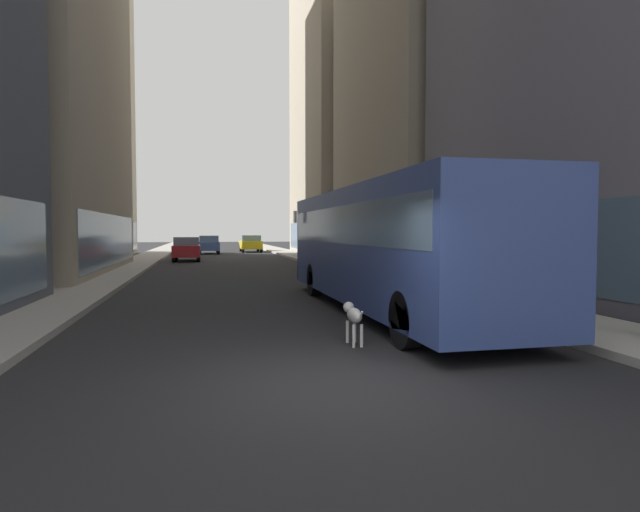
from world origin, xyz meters
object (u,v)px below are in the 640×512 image
car_blue_hatchback (209,244)px  car_red_coupe (187,249)px  car_yellow_taxi (251,243)px  pedestrian_with_handbag (501,268)px  transit_bus (387,241)px  dalmatian_dog (353,316)px

car_blue_hatchback → car_red_coupe: (-1.60, -11.66, -0.00)m
car_blue_hatchback → car_yellow_taxi: bearing=35.9°
car_yellow_taxi → pedestrian_with_handbag: size_ratio=2.35×
car_yellow_taxi → transit_bus: bearing=-90.0°
car_yellow_taxi → dalmatian_dog: size_ratio=4.13×
car_red_coupe → car_yellow_taxi: (5.60, 14.56, -0.00)m
car_red_coupe → dalmatian_dog: size_ratio=4.54×
dalmatian_dog → car_red_coupe: bearing=97.5°
car_red_coupe → pedestrian_with_handbag: pedestrian_with_handbag is taller
dalmatian_dog → pedestrian_with_handbag: bearing=37.0°
car_red_coupe → car_blue_hatchback: bearing=82.2°
car_yellow_taxi → car_blue_hatchback: bearing=-144.1°
car_blue_hatchback → dalmatian_dog: size_ratio=4.89×
transit_bus → car_blue_hatchback: size_ratio=2.45×
transit_bus → car_blue_hatchback: bearing=96.3°
car_yellow_taxi → dalmatian_dog: bearing=-92.6°
car_blue_hatchback → car_yellow_taxi: same height
car_red_coupe → car_yellow_taxi: 15.60m
car_blue_hatchback → car_red_coupe: size_ratio=1.08×
dalmatian_dog → car_blue_hatchback: bearing=93.0°
transit_bus → car_red_coupe: (-5.60, 24.45, -0.96)m
car_red_coupe → car_yellow_taxi: bearing=69.0°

